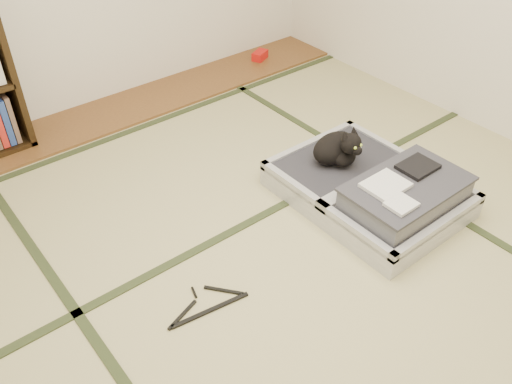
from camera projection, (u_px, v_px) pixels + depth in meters
floor at (291, 266)px, 2.81m from camera, size 4.50×4.50×0.00m
wood_strip at (112, 113)px, 4.03m from camera, size 4.00×0.50×0.02m
red_item at (260, 55)px, 4.73m from camera, size 0.17×0.14×0.07m
tatami_borders at (234, 217)px, 3.11m from camera, size 4.00×4.50×0.01m
suitcase at (374, 190)px, 3.15m from camera, size 0.78×1.04×0.31m
cat at (338, 148)px, 3.22m from camera, size 0.35×0.35×0.28m
cable_coil at (353, 149)px, 3.39m from camera, size 0.11×0.11×0.03m
hanger at (207, 306)px, 2.60m from camera, size 0.42×0.22×0.01m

